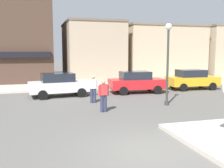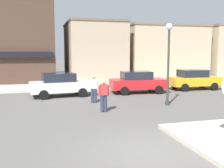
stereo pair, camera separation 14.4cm
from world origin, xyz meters
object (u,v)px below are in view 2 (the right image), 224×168
Objects in this scene: lamp_post at (169,52)px; pedestrian_crossing_far at (94,88)px; parked_car_nearest at (61,84)px; parked_car_third at (194,79)px; pedestrian_crossing_near at (104,95)px; parked_car_second at (138,82)px.

lamp_post is 4.70m from pedestrian_crossing_far.
parked_car_nearest is at bearing 140.72° from lamp_post.
lamp_post is 1.12× the size of parked_car_third.
pedestrian_crossing_near and pedestrian_crossing_far have the same top height.
lamp_post is 2.82× the size of pedestrian_crossing_near.
lamp_post is at bearing -89.43° from parked_car_second.
pedestrian_crossing_far reaches higher than parked_car_second.
pedestrian_crossing_near is (-3.79, -0.64, -2.09)m from lamp_post.
parked_car_third is at bearing 20.59° from pedestrian_crossing_far.
parked_car_nearest is 10.34m from parked_car_third.
lamp_post is 1.09× the size of parked_car_nearest.
pedestrian_crossing_far is (-3.77, -2.76, 0.06)m from parked_car_second.
parked_car_nearest is 5.47m from parked_car_second.
pedestrian_crossing_far is (1.70, -2.73, 0.06)m from parked_car_nearest.
parked_car_third is at bearing 2.81° from parked_car_nearest.
parked_car_second is (-0.05, 4.54, -2.15)m from lamp_post.
parked_car_nearest is (-5.52, 4.51, -2.15)m from lamp_post.
lamp_post is at bearing -25.00° from pedestrian_crossing_far.
lamp_post is 1.11× the size of parked_car_second.
pedestrian_crossing_far is at bearing -159.41° from parked_car_third.
parked_car_nearest is 2.58× the size of pedestrian_crossing_near.
lamp_post is at bearing 9.65° from pedestrian_crossing_near.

